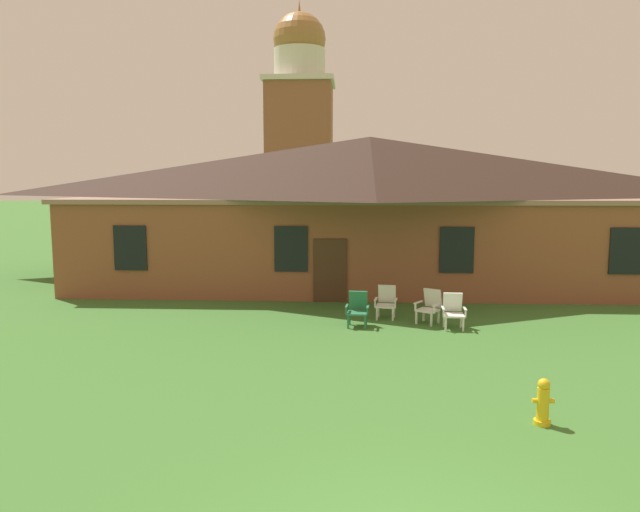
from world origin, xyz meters
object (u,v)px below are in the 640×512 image
Objects in this scene: lawn_chair_left_end at (430,306)px; lawn_chair_middle at (453,310)px; fire_hydrant at (543,403)px; lawn_chair_by_porch at (358,308)px; lawn_chair_near_door at (386,301)px.

lawn_chair_left_end is 1.00× the size of lawn_chair_middle.
lawn_chair_left_end is at bearing 97.91° from fire_hydrant.
lawn_chair_middle is (2.60, -0.11, 0.00)m from lawn_chair_by_porch.
lawn_chair_left_end is (1.19, -0.54, 0.00)m from lawn_chair_near_door.
lawn_chair_middle is at bearing -32.11° from lawn_chair_near_door.
lawn_chair_by_porch and lawn_chair_left_end have the same top height.
lawn_chair_middle is at bearing 93.63° from fire_hydrant.
lawn_chair_left_end and lawn_chair_middle have the same top height.
lawn_chair_left_end is 0.80m from lawn_chair_middle.
lawn_chair_by_porch and lawn_chair_middle have the same top height.
fire_hydrant is at bearing -82.09° from lawn_chair_left_end.
lawn_chair_middle is at bearing -2.54° from lawn_chair_by_porch.
lawn_chair_near_door is 7.84m from fire_hydrant.
lawn_chair_by_porch is 1.00× the size of lawn_chair_near_door.
lawn_chair_near_door is 1.00× the size of lawn_chair_left_end.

